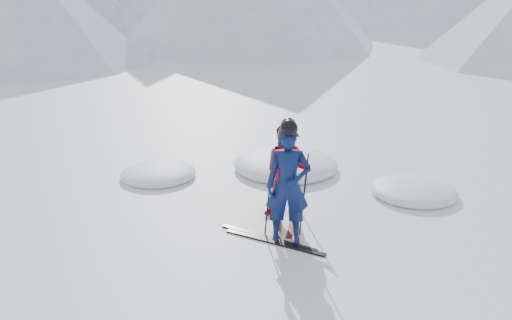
{
  "coord_description": "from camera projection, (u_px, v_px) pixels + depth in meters",
  "views": [
    {
      "loc": [
        -1.33,
        -7.75,
        3.84
      ],
      "look_at": [
        -1.86,
        0.5,
        1.1
      ],
      "focal_mm": 38.0,
      "sensor_mm": 36.0,
      "label": 1
    }
  ],
  "objects": [
    {
      "name": "ground",
      "position": [
        372.0,
        239.0,
        8.47
      ],
      "size": [
        160.0,
        160.0,
        0.0
      ],
      "primitive_type": "plane",
      "color": "white",
      "rests_on": "ground"
    },
    {
      "name": "skier_blue",
      "position": [
        288.0,
        186.0,
        8.12
      ],
      "size": [
        0.67,
        0.45,
        1.83
      ],
      "primitive_type": "imported",
      "rotation": [
        0.0,
        0.0,
        0.02
      ],
      "color": "#0B1847",
      "rests_on": "ground"
    },
    {
      "name": "skier_red",
      "position": [
        288.0,
        172.0,
        9.03
      ],
      "size": [
        0.83,
        0.66,
        1.63
      ],
      "primitive_type": "imported",
      "rotation": [
        0.0,
        0.0,
        -0.06
      ],
      "color": "#AC0D1B",
      "rests_on": "ground"
    },
    {
      "name": "pole_blue_left",
      "position": [
        268.0,
        200.0,
        8.38
      ],
      "size": [
        0.12,
        0.09,
        1.22
      ],
      "primitive_type": "cylinder",
      "rotation": [
        0.05,
        0.08,
        0.0
      ],
      "color": "black",
      "rests_on": "ground"
    },
    {
      "name": "pole_blue_right",
      "position": [
        304.0,
        199.0,
        8.44
      ],
      "size": [
        0.12,
        0.07,
        1.22
      ],
      "primitive_type": "cylinder",
      "rotation": [
        -0.04,
        0.08,
        0.0
      ],
      "color": "black",
      "rests_on": "ground"
    },
    {
      "name": "pole_red_left",
      "position": [
        270.0,
        181.0,
        9.37
      ],
      "size": [
        0.11,
        0.09,
        1.08
      ],
      "primitive_type": "cylinder",
      "rotation": [
        0.06,
        0.08,
        0.0
      ],
      "color": "black",
      "rests_on": "ground"
    },
    {
      "name": "pole_red_right",
      "position": [
        305.0,
        184.0,
        9.24
      ],
      "size": [
        0.11,
        0.08,
        1.08
      ],
      "primitive_type": "cylinder",
      "rotation": [
        -0.05,
        0.08,
        0.0
      ],
      "color": "black",
      "rests_on": "ground"
    },
    {
      "name": "ski_worn_left",
      "position": [
        280.0,
        215.0,
        9.29
      ],
      "size": [
        0.13,
        1.7,
        0.03
      ],
      "primitive_type": "cube",
      "rotation": [
        0.0,
        0.0,
        -0.02
      ],
      "color": "black",
      "rests_on": "ground"
    },
    {
      "name": "ski_worn_right",
      "position": [
        294.0,
        216.0,
        9.27
      ],
      "size": [
        0.25,
        1.7,
        0.03
      ],
      "primitive_type": "cube",
      "rotation": [
        0.0,
        0.0,
        -0.09
      ],
      "color": "black",
      "rests_on": "ground"
    },
    {
      "name": "ski_loose_a",
      "position": [
        268.0,
        238.0,
        8.47
      ],
      "size": [
        1.55,
        0.87,
        0.03
      ],
      "primitive_type": "cube",
      "rotation": [
        0.0,
        0.0,
        1.08
      ],
      "color": "black",
      "rests_on": "ground"
    },
    {
      "name": "ski_loose_b",
      "position": [
        274.0,
        242.0,
        8.32
      ],
      "size": [
        1.57,
        0.82,
        0.03
      ],
      "primitive_type": "cube",
      "rotation": [
        0.0,
        0.0,
        1.12
      ],
      "color": "black",
      "rests_on": "ground"
    },
    {
      "name": "snow_lumps",
      "position": [
        309.0,
        183.0,
        10.84
      ],
      "size": [
        9.28,
        6.56,
        0.49
      ],
      "color": "white",
      "rests_on": "ground"
    }
  ]
}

